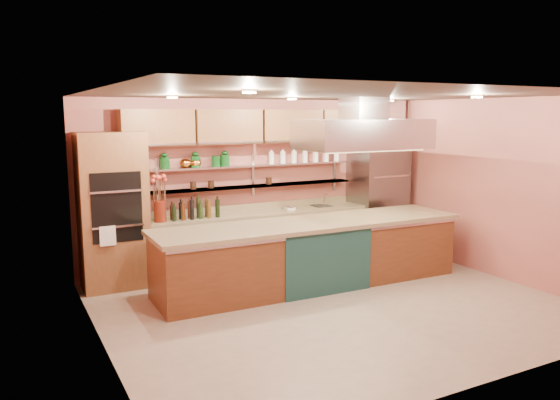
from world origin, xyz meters
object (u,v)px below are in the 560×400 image
refrigerator (378,196)px  copper_kettle (185,163)px  flower_vase (160,211)px  green_canister (216,161)px  island (311,254)px  kitchen_scale (290,207)px

refrigerator → copper_kettle: (-3.62, 0.23, 0.74)m
flower_vase → refrigerator: bearing=-0.1°
copper_kettle → green_canister: bearing=0.0°
flower_vase → green_canister: 1.24m
island → copper_kettle: bearing=135.2°
refrigerator → copper_kettle: 3.70m
refrigerator → green_canister: refrigerator is taller
island → kitchen_scale: bearing=76.6°
copper_kettle → refrigerator: bearing=-3.6°
island → flower_vase: flower_vase is taller
kitchen_scale → copper_kettle: (-1.76, 0.22, 0.81)m
refrigerator → green_canister: 3.20m
green_canister → flower_vase: bearing=-167.6°
copper_kettle → kitchen_scale: bearing=-7.1°
kitchen_scale → green_canister: bearing=171.4°
refrigerator → kitchen_scale: refrigerator is taller
copper_kettle → green_canister: 0.51m
green_canister → island: bearing=-57.9°
kitchen_scale → copper_kettle: bearing=174.3°
refrigerator → copper_kettle: refrigerator is taller
green_canister → kitchen_scale: bearing=-10.0°
copper_kettle → island: bearing=-45.8°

